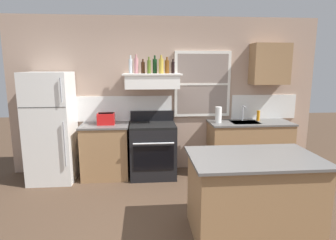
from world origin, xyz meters
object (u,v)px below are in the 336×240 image
refrigerator (51,127)px  bottle_dark_green_wine (155,66)px  bottle_brown_stout (143,67)px  kitchen_island (252,195)px  stove_range (153,149)px  bottle_balsamic_dark (173,67)px  bottle_amber_wine (167,67)px  paper_towel_roll (218,115)px  toaster (106,119)px  bottle_olive_oil_square (149,67)px  bottle_clear_tall (131,66)px  bottle_rose_pink (136,66)px  dish_soap_bottle (258,116)px  bottle_champagne_gold_foil (161,66)px

refrigerator → bottle_dark_green_wine: bearing=5.3°
refrigerator → bottle_brown_stout: (1.50, 0.13, 0.96)m
kitchen_island → stove_range: bearing=119.5°
bottle_dark_green_wine → bottle_balsamic_dark: 0.30m
refrigerator → bottle_amber_wine: size_ratio=6.62×
bottle_brown_stout → paper_towel_roll: (1.28, -0.07, -0.80)m
toaster → bottle_brown_stout: size_ratio=1.26×
bottle_olive_oil_square → bottle_amber_wine: 0.30m
stove_range → bottle_clear_tall: bearing=156.7°
bottle_clear_tall → bottle_balsamic_dark: (0.70, -0.04, -0.02)m
bottle_rose_pink → dish_soap_bottle: bearing=0.1°
bottle_olive_oil_square → paper_towel_roll: bearing=-1.1°
stove_range → bottle_rose_pink: bearing=152.8°
bottle_olive_oil_square → bottle_dark_green_wine: bearing=36.9°
bottle_amber_wine → bottle_champagne_gold_foil: bearing=-148.3°
bottle_dark_green_wine → paper_towel_roll: size_ratio=1.09×
bottle_balsamic_dark → paper_towel_roll: (0.78, -0.07, -0.80)m
toaster → paper_towel_roll: bearing=0.2°
toaster → bottle_rose_pink: (0.51, 0.10, 0.87)m
bottle_dark_green_wine → kitchen_island: size_ratio=0.21×
toaster → bottle_clear_tall: bearing=16.0°
bottle_clear_tall → paper_towel_roll: 1.70m
bottle_amber_wine → kitchen_island: bearing=-67.9°
stove_range → bottle_rose_pink: (-0.26, 0.13, 1.41)m
bottle_amber_wine → kitchen_island: size_ratio=0.19×
bottle_olive_oil_square → bottle_champagne_gold_foil: (0.20, -0.01, 0.01)m
toaster → kitchen_island: size_ratio=0.21×
bottle_champagne_gold_foil → dish_soap_bottle: 1.94m
bottle_rose_pink → dish_soap_bottle: size_ratio=1.71×
bottle_rose_pink → dish_soap_bottle: (2.14, 0.00, -0.87)m
refrigerator → bottle_balsamic_dark: (2.00, 0.13, 0.96)m
dish_soap_bottle → kitchen_island: (-0.84, -1.97, -0.54)m
bottle_champagne_gold_foil → kitchen_island: 2.52m
bottle_rose_pink → bottle_olive_oil_square: bearing=-18.9°
bottle_dark_green_wine → bottle_olive_oil_square: bearing=-143.1°
refrigerator → paper_towel_roll: 2.79m
toaster → bottle_olive_oil_square: 1.11m
bottle_clear_tall → bottle_champagne_gold_foil: bearing=-11.3°
bottle_brown_stout → bottle_dark_green_wine: bottle_dark_green_wine is taller
bottle_brown_stout → paper_towel_roll: size_ratio=0.87×
bottle_clear_tall → bottle_olive_oil_square: (0.30, -0.09, -0.01)m
bottle_champagne_gold_foil → bottle_balsamic_dark: bearing=15.4°
bottle_brown_stout → bottle_balsamic_dark: size_ratio=0.99×
bottle_clear_tall → bottle_dark_green_wine: 0.40m
refrigerator → bottle_brown_stout: size_ratio=7.55×
bottle_clear_tall → toaster: bearing=-164.0°
stove_range → bottle_clear_tall: size_ratio=3.68×
bottle_clear_tall → bottle_rose_pink: bottle_rose_pink is taller
stove_range → bottle_champagne_gold_foil: (0.15, 0.05, 1.40)m
bottle_rose_pink → bottle_balsamic_dark: 0.61m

